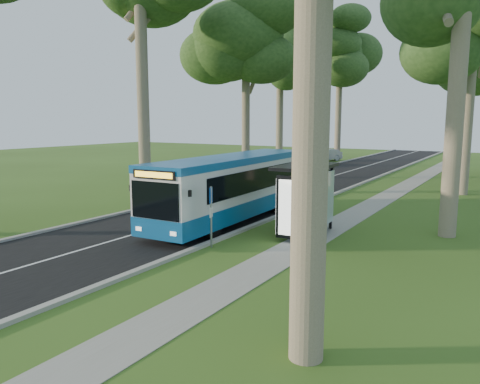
# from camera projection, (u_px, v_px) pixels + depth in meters

# --- Properties ---
(ground) EXTENTS (120.00, 120.00, 0.00)m
(ground) POSITION_uv_depth(u_px,v_px,m) (209.00, 244.00, 17.66)
(ground) COLOR #37561B
(ground) RESTS_ON ground
(road) EXTENTS (7.00, 100.00, 0.02)m
(road) POSITION_uv_depth(u_px,v_px,m) (257.00, 198.00, 27.90)
(road) COLOR black
(road) RESTS_ON ground
(kerb_east) EXTENTS (0.25, 100.00, 0.12)m
(kerb_east) POSITION_uv_depth(u_px,v_px,m) (312.00, 203.00, 26.10)
(kerb_east) COLOR #9E9B93
(kerb_east) RESTS_ON ground
(kerb_west) EXTENTS (0.25, 100.00, 0.12)m
(kerb_west) POSITION_uv_depth(u_px,v_px,m) (209.00, 193.00, 29.68)
(kerb_west) COLOR #9E9B93
(kerb_west) RESTS_ON ground
(centre_line) EXTENTS (0.12, 100.00, 0.00)m
(centre_line) POSITION_uv_depth(u_px,v_px,m) (257.00, 198.00, 27.90)
(centre_line) COLOR white
(centre_line) RESTS_ON road
(footpath) EXTENTS (1.50, 100.00, 0.02)m
(footpath) POSITION_uv_depth(u_px,v_px,m) (365.00, 209.00, 24.58)
(footpath) COLOR gray
(footpath) RESTS_ON ground
(bus) EXTENTS (2.77, 11.42, 3.00)m
(bus) POSITION_uv_depth(u_px,v_px,m) (233.00, 187.00, 21.69)
(bus) COLOR silver
(bus) RESTS_ON ground
(bus_stop_sign) EXTENTS (0.15, 0.31, 2.27)m
(bus_stop_sign) POSITION_uv_depth(u_px,v_px,m) (211.00, 209.00, 17.02)
(bus_stop_sign) COLOR gray
(bus_stop_sign) RESTS_ON ground
(bus_shelter) EXTENTS (1.99, 3.43, 2.86)m
(bus_shelter) POSITION_uv_depth(u_px,v_px,m) (304.00, 187.00, 18.44)
(bus_shelter) COLOR black
(bus_shelter) RESTS_ON ground
(litter_bin) EXTENTS (0.61, 0.61, 1.07)m
(litter_bin) POSITION_uv_depth(u_px,v_px,m) (286.00, 215.00, 20.37)
(litter_bin) COLOR black
(litter_bin) RESTS_ON ground
(car_white) EXTENTS (2.82, 4.86, 1.55)m
(car_white) POSITION_uv_depth(u_px,v_px,m) (308.00, 158.00, 47.33)
(car_white) COLOR white
(car_white) RESTS_ON ground
(car_silver) EXTENTS (3.09, 4.51, 1.41)m
(car_silver) POSITION_uv_depth(u_px,v_px,m) (325.00, 155.00, 52.61)
(car_silver) COLOR #A6A9AE
(car_silver) RESTS_ON ground
(tree_west_c) EXTENTS (5.20, 5.20, 13.01)m
(tree_west_c) POSITION_uv_depth(u_px,v_px,m) (246.00, 54.00, 36.00)
(tree_west_c) COLOR #7A6B56
(tree_west_c) RESTS_ON ground
(tree_west_d) EXTENTS (5.20, 5.20, 16.08)m
(tree_west_d) POSITION_uv_depth(u_px,v_px,m) (281.00, 44.00, 45.13)
(tree_west_d) COLOR #7A6B56
(tree_west_d) RESTS_ON ground
(tree_west_e) EXTENTS (5.20, 5.20, 16.50)m
(tree_west_e) POSITION_uv_depth(u_px,v_px,m) (340.00, 51.00, 52.26)
(tree_west_e) COLOR #7A6B56
(tree_west_e) RESTS_ON ground
(tree_east_c) EXTENTS (5.20, 5.20, 13.88)m
(tree_east_c) POSITION_uv_depth(u_px,v_px,m) (474.00, 24.00, 27.82)
(tree_east_c) COLOR #7A6B56
(tree_east_c) RESTS_ON ground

